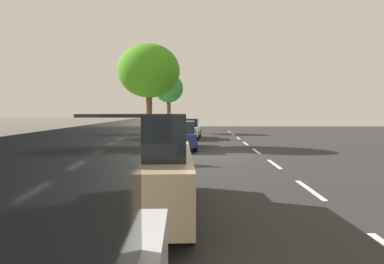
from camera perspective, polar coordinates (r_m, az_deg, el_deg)
ground at (r=15.33m, az=1.27°, el=-4.09°), size 62.89×62.89×0.00m
sidewalk at (r=15.93m, az=-14.28°, el=-3.66°), size 4.32×39.31×0.13m
curb_edge at (r=15.47m, az=-6.26°, el=-3.79°), size 0.16×39.31×0.13m
lane_stripe_centre at (r=15.25m, az=12.36°, el=-4.19°), size 0.14×40.00×0.01m
lane_stripe_bike_edge at (r=15.34m, az=-0.80°, el=-4.06°), size 0.12×39.31×0.01m
parked_sedan_white_nearest at (r=24.96m, az=-0.70°, el=0.58°), size 1.99×4.48×1.52m
parked_sedan_dark_blue_second at (r=18.06m, az=-2.03°, el=-0.54°), size 1.91×4.44×1.52m
parked_suv_tan_mid at (r=6.61m, az=-8.51°, el=-5.21°), size 2.19×4.81×1.99m
bicycle_at_curb at (r=12.60m, az=-5.95°, el=-4.11°), size 1.61×0.71×0.73m
cyclist_with_backpack at (r=13.01m, az=-6.69°, el=-1.05°), size 0.45×0.61×1.65m
street_tree_near_cyclist at (r=31.90m, az=-4.07°, el=7.46°), size 2.77×2.77×5.51m
street_tree_mid_block at (r=20.26m, az=-7.48°, el=10.39°), size 3.72×3.72×5.96m
pedestrian_on_phone at (r=18.52m, az=-13.50°, el=0.55°), size 0.52×0.41×1.70m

